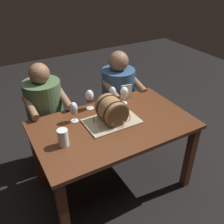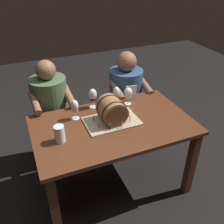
{
  "view_description": "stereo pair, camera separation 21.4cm",
  "coord_description": "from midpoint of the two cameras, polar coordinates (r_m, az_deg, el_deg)",
  "views": [
    {
      "loc": [
        -0.89,
        -1.55,
        1.99
      ],
      "look_at": [
        0.0,
        0.03,
        0.86
      ],
      "focal_mm": 39.88,
      "sensor_mm": 36.0,
      "label": 1
    },
    {
      "loc": [
        -0.7,
        -1.64,
        1.99
      ],
      "look_at": [
        0.0,
        0.03,
        0.86
      ],
      "focal_mm": 39.88,
      "sensor_mm": 36.0,
      "label": 2
    }
  ],
  "objects": [
    {
      "name": "person_seated_left",
      "position": [
        2.68,
        -11.27,
        -1.04
      ],
      "size": [
        0.41,
        0.48,
        1.18
      ],
      "color": "#2A3A24",
      "rests_on": "ground"
    },
    {
      "name": "person_seated_right",
      "position": [
        2.93,
        5.2,
        2.33
      ],
      "size": [
        0.41,
        0.48,
        1.15
      ],
      "color": "#1B2D46",
      "rests_on": "ground"
    },
    {
      "name": "wine_glass_red",
      "position": [
        2.35,
        -1.83,
        3.77
      ],
      "size": [
        0.08,
        0.08,
        0.19
      ],
      "color": "white",
      "rests_on": "dining_table"
    },
    {
      "name": "wine_glass_white",
      "position": [
        2.42,
        6.29,
        4.28
      ],
      "size": [
        0.08,
        0.08,
        0.18
      ],
      "color": "white",
      "rests_on": "dining_table"
    },
    {
      "name": "wine_glass_amber",
      "position": [
        2.41,
        3.56,
        4.41
      ],
      "size": [
        0.07,
        0.07,
        0.18
      ],
      "color": "white",
      "rests_on": "dining_table"
    },
    {
      "name": "ground_plane",
      "position": [
        2.68,
        2.61,
        -16.19
      ],
      "size": [
        8.0,
        8.0,
        0.0
      ],
      "primitive_type": "plane",
      "color": "black"
    },
    {
      "name": "dining_table",
      "position": [
        2.24,
        3.01,
        -5.19
      ],
      "size": [
        1.39,
        0.84,
        0.76
      ],
      "color": "#562D19",
      "rests_on": "ground"
    },
    {
      "name": "barrel_cake",
      "position": [
        2.14,
        2.87,
        0.07
      ],
      "size": [
        0.47,
        0.31,
        0.24
      ],
      "color": "tan",
      "rests_on": "dining_table"
    },
    {
      "name": "beer_pint",
      "position": [
        1.96,
        -8.88,
        -5.16
      ],
      "size": [
        0.08,
        0.08,
        0.14
      ],
      "color": "white",
      "rests_on": "dining_table"
    },
    {
      "name": "wine_glass_rose",
      "position": [
        2.18,
        -5.79,
        1.16
      ],
      "size": [
        0.07,
        0.07,
        0.19
      ],
      "color": "white",
      "rests_on": "dining_table"
    },
    {
      "name": "menu_card",
      "position": [
        2.51,
        6.89,
        4.26
      ],
      "size": [
        0.11,
        0.03,
        0.16
      ],
      "primitive_type": "cube",
      "rotation": [
        -0.01,
        0.0,
        -0.18
      ],
      "color": "silver",
      "rests_on": "dining_table"
    }
  ]
}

